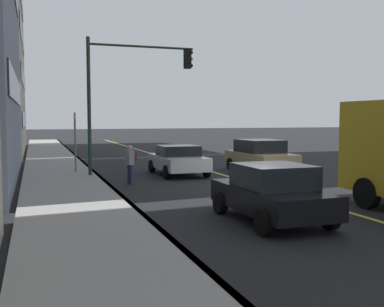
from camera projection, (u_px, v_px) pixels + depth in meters
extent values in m
plane|color=black|center=(254.00, 184.00, 18.26)|extent=(200.00, 200.00, 0.00)
cube|color=gray|center=(69.00, 192.00, 15.92)|extent=(80.00, 3.20, 0.15)
cube|color=slate|center=(112.00, 189.00, 16.42)|extent=(80.00, 0.16, 0.15)
cube|color=#D8CC4C|center=(254.00, 184.00, 18.26)|extent=(80.00, 0.16, 0.01)
cube|color=#262D38|center=(16.00, 89.00, 19.43)|extent=(12.64, 0.06, 1.10)
cube|color=#262D38|center=(24.00, 120.00, 35.92)|extent=(14.39, 0.06, 1.10)
cube|color=#262D38|center=(23.00, 79.00, 35.68)|extent=(14.39, 0.06, 1.10)
cube|color=#262D38|center=(22.00, 38.00, 35.44)|extent=(14.39, 0.06, 1.10)
cube|color=silver|center=(178.00, 162.00, 21.31)|extent=(4.00, 1.89, 0.59)
cube|color=black|center=(178.00, 151.00, 21.25)|extent=(1.68, 1.74, 0.47)
cylinder|color=black|center=(152.00, 166.00, 22.27)|extent=(0.60, 0.22, 0.60)
cylinder|color=black|center=(188.00, 165.00, 22.88)|extent=(0.60, 0.22, 0.60)
cylinder|color=black|center=(167.00, 172.00, 19.79)|extent=(0.60, 0.22, 0.60)
cylinder|color=black|center=(207.00, 171.00, 20.39)|extent=(0.60, 0.22, 0.60)
cube|color=tan|center=(260.00, 159.00, 22.33)|extent=(4.31, 1.94, 0.67)
cube|color=black|center=(260.00, 146.00, 22.37)|extent=(2.26, 1.79, 0.61)
cylinder|color=black|center=(293.00, 168.00, 21.33)|extent=(0.60, 0.22, 0.60)
cylinder|color=black|center=(256.00, 170.00, 20.71)|extent=(0.60, 0.22, 0.60)
cylinder|color=black|center=(264.00, 163.00, 24.01)|extent=(0.60, 0.22, 0.60)
cylinder|color=black|center=(231.00, 164.00, 23.39)|extent=(0.60, 0.22, 0.60)
cube|color=black|center=(271.00, 198.00, 11.65)|extent=(3.83, 1.79, 0.58)
cube|color=black|center=(274.00, 176.00, 11.50)|extent=(1.79, 1.65, 0.58)
cylinder|color=black|center=(220.00, 203.00, 12.58)|extent=(0.60, 0.22, 0.60)
cylinder|color=black|center=(276.00, 199.00, 13.15)|extent=(0.60, 0.22, 0.60)
cylinder|color=black|center=(264.00, 223.00, 10.20)|extent=(0.60, 0.22, 0.60)
cylinder|color=black|center=(330.00, 217.00, 10.77)|extent=(0.60, 0.22, 0.60)
cylinder|color=black|center=(367.00, 193.00, 13.30)|extent=(0.90, 0.28, 0.90)
cylinder|color=#262D4C|center=(131.00, 175.00, 18.24)|extent=(0.17, 0.17, 0.77)
cylinder|color=#262D4C|center=(129.00, 174.00, 18.41)|extent=(0.17, 0.17, 0.77)
cube|color=gray|center=(130.00, 158.00, 18.27)|extent=(0.41, 0.30, 0.58)
sphere|color=tan|center=(130.00, 148.00, 18.24)|extent=(0.21, 0.21, 0.21)
cube|color=#592626|center=(134.00, 157.00, 18.36)|extent=(0.29, 0.22, 0.34)
cylinder|color=#1E3823|center=(89.00, 108.00, 19.85)|extent=(0.16, 0.16, 6.12)
cylinder|color=#1E3823|center=(142.00, 47.00, 20.41)|extent=(0.10, 4.76, 0.10)
cube|color=black|center=(187.00, 59.00, 21.14)|extent=(0.28, 0.30, 0.90)
sphere|color=#360605|center=(191.00, 52.00, 21.18)|extent=(0.18, 0.18, 0.18)
sphere|color=gold|center=(191.00, 59.00, 21.20)|extent=(0.18, 0.18, 0.18)
sphere|color=black|center=(191.00, 65.00, 21.22)|extent=(0.18, 0.18, 0.18)
cylinder|color=slate|center=(75.00, 144.00, 21.07)|extent=(0.08, 0.08, 2.89)
cube|color=white|center=(74.00, 117.00, 20.96)|extent=(0.60, 0.02, 0.20)
cube|color=#DB5919|center=(74.00, 124.00, 20.99)|extent=(0.44, 0.02, 0.28)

